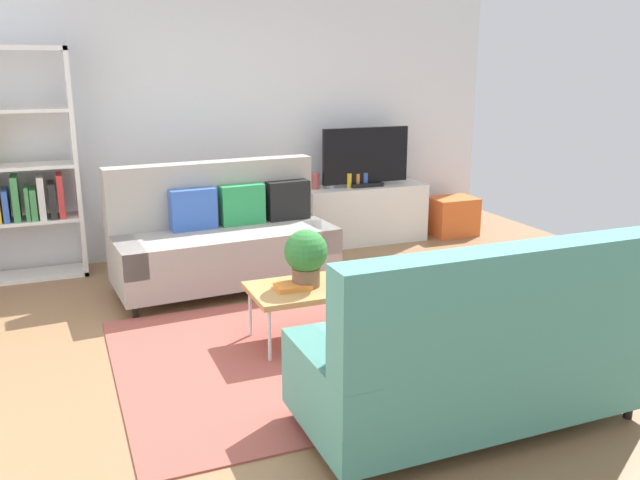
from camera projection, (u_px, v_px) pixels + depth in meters
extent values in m
plane|color=#936B47|center=(307.00, 349.00, 4.68)|extent=(7.68, 7.68, 0.00)
cube|color=silver|center=(209.00, 113.00, 6.80)|extent=(6.40, 0.12, 2.90)
cube|color=#9E4C42|center=(330.00, 349.00, 4.66)|extent=(2.90, 2.20, 0.01)
cube|color=gray|center=(225.00, 254.00, 5.84)|extent=(1.95, 0.97, 0.44)
cube|color=gray|center=(212.00, 192.00, 5.99)|extent=(1.91, 0.33, 0.56)
cube|color=gray|center=(312.00, 232.00, 6.17)|extent=(0.26, 0.85, 0.22)
cube|color=gray|center=(126.00, 254.00, 5.45)|extent=(0.26, 0.85, 0.22)
cylinder|color=black|center=(330.00, 280.00, 5.99)|extent=(0.05, 0.05, 0.10)
cylinder|color=black|center=(135.00, 311.00, 5.25)|extent=(0.05, 0.05, 0.10)
cylinder|color=black|center=(299.00, 261.00, 6.58)|extent=(0.05, 0.05, 0.10)
cylinder|color=black|center=(120.00, 286.00, 5.84)|extent=(0.05, 0.05, 0.10)
cube|color=black|center=(288.00, 200.00, 6.14)|extent=(0.41, 0.17, 0.36)
cube|color=#288C4C|center=(242.00, 205.00, 5.95)|extent=(0.41, 0.17, 0.36)
cube|color=#3359B2|center=(193.00, 209.00, 5.76)|extent=(0.41, 0.17, 0.36)
cube|color=teal|center=(468.00, 367.00, 3.68)|extent=(1.90, 0.84, 0.44)
cube|color=teal|center=(511.00, 302.00, 3.26)|extent=(1.90, 0.20, 0.56)
cube|color=teal|center=(327.00, 376.00, 3.34)|extent=(0.20, 0.84, 0.22)
cube|color=teal|center=(588.00, 327.00, 3.96)|extent=(0.20, 0.84, 0.22)
cylinder|color=black|center=(300.00, 412.00, 3.74)|extent=(0.05, 0.05, 0.10)
cylinder|color=black|center=(547.00, 361.00, 4.37)|extent=(0.05, 0.05, 0.10)
cylinder|color=black|center=(351.00, 480.00, 3.13)|extent=(0.05, 0.05, 0.10)
cylinder|color=black|center=(628.00, 410.00, 3.76)|extent=(0.05, 0.05, 0.10)
cube|color=black|center=(373.00, 327.00, 3.21)|extent=(0.40, 0.14, 0.36)
cube|color=#288C4C|center=(452.00, 314.00, 3.37)|extent=(0.40, 0.14, 0.36)
cube|color=#B7844C|center=(325.00, 287.00, 4.76)|extent=(1.10, 0.56, 0.04)
cylinder|color=silver|center=(250.00, 313.00, 4.84)|extent=(0.02, 0.02, 0.38)
cylinder|color=silver|center=(373.00, 295.00, 5.20)|extent=(0.02, 0.02, 0.38)
cylinder|color=silver|center=(269.00, 336.00, 4.43)|extent=(0.02, 0.02, 0.38)
cylinder|color=silver|center=(401.00, 315.00, 4.79)|extent=(0.02, 0.02, 0.38)
cube|color=silver|center=(364.00, 214.00, 7.38)|extent=(1.40, 0.44, 0.64)
cube|color=black|center=(365.00, 184.00, 7.28)|extent=(0.36, 0.20, 0.04)
cube|color=black|center=(366.00, 155.00, 7.19)|extent=(1.00, 0.05, 0.60)
cube|color=white|center=(76.00, 164.00, 6.13)|extent=(0.04, 0.36, 2.10)
cube|color=white|center=(26.00, 276.00, 6.21)|extent=(1.10, 0.36, 0.04)
cube|color=white|center=(20.00, 221.00, 6.07)|extent=(1.02, 0.36, 0.03)
cube|color=white|center=(13.00, 167.00, 5.94)|extent=(1.02, 0.36, 0.03)
cube|color=white|center=(6.00, 110.00, 5.81)|extent=(1.02, 0.36, 0.03)
cube|color=#3359B2|center=(6.00, 205.00, 6.00)|extent=(0.05, 0.29, 0.29)
cube|color=#3F8C4C|center=(16.00, 198.00, 6.01)|extent=(0.06, 0.29, 0.41)
cube|color=#3F8C4C|center=(27.00, 202.00, 6.06)|extent=(0.04, 0.29, 0.31)
cube|color=#3F8C4C|center=(34.00, 203.00, 6.08)|extent=(0.05, 0.29, 0.28)
cube|color=silver|center=(42.00, 197.00, 6.09)|extent=(0.06, 0.29, 0.39)
cube|color=#262626|center=(53.00, 200.00, 6.13)|extent=(0.06, 0.29, 0.32)
cube|color=red|center=(61.00, 195.00, 6.15)|extent=(0.05, 0.29, 0.40)
cube|color=orange|center=(452.00, 216.00, 7.72)|extent=(0.52, 0.40, 0.44)
cylinder|color=brown|center=(306.00, 277.00, 4.69)|extent=(0.20, 0.20, 0.13)
sphere|color=#2D7233|center=(306.00, 251.00, 4.64)|extent=(0.31, 0.31, 0.31)
cube|color=orange|center=(293.00, 286.00, 4.65)|extent=(0.24, 0.18, 0.04)
cylinder|color=#B24C4C|center=(314.00, 181.00, 7.11)|extent=(0.12, 0.12, 0.17)
cylinder|color=silver|center=(329.00, 181.00, 7.18)|extent=(0.13, 0.13, 0.14)
cylinder|color=gold|center=(349.00, 180.00, 7.17)|extent=(0.05, 0.05, 0.16)
cylinder|color=orange|center=(358.00, 180.00, 7.21)|extent=(0.04, 0.04, 0.15)
cylinder|color=#3359B2|center=(365.00, 180.00, 7.24)|extent=(0.05, 0.05, 0.15)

